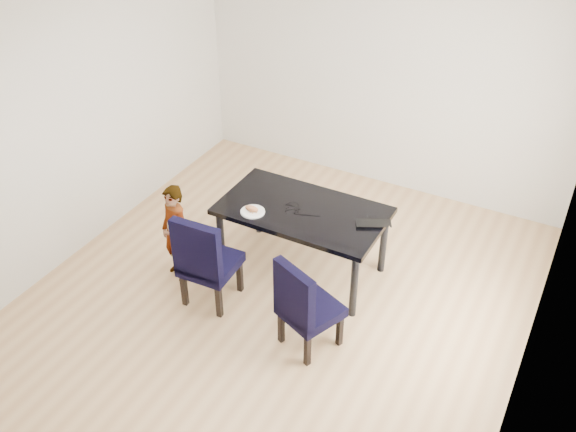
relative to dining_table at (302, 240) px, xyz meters
The scene contains 14 objects.
floor 0.63m from the dining_table, 90.00° to the right, with size 4.50×5.00×0.01m, color tan.
ceiling 2.38m from the dining_table, 90.00° to the right, with size 4.50×5.00×0.01m, color white.
wall_back 2.23m from the dining_table, 90.00° to the left, with size 4.50×0.01×2.70m, color silver.
wall_front 3.16m from the dining_table, 90.00° to the right, with size 4.50×0.01×2.70m, color silver.
wall_left 2.51m from the dining_table, 167.50° to the right, with size 0.01×5.00×2.70m, color silver.
wall_right 2.51m from the dining_table, 12.50° to the right, with size 0.01×5.00×2.70m, color white.
dining_table is the anchor object (origin of this frame).
chair_left 0.97m from the dining_table, 125.96° to the right, with size 0.48×0.50×1.00m, color black.
chair_right 1.03m from the dining_table, 58.74° to the right, with size 0.45×0.47×0.94m, color black.
child 1.25m from the dining_table, 148.31° to the right, with size 0.38×0.25×1.03m, color orange.
plate 0.61m from the dining_table, 144.91° to the right, with size 0.23×0.23×0.01m, color white.
sandwich 0.64m from the dining_table, 145.25° to the right, with size 0.14×0.07×0.06m, color #AA653C.
laptop 0.79m from the dining_table, ahead, with size 0.33×0.21×0.03m, color black.
cable_tangle 0.40m from the dining_table, 125.94° to the right, with size 0.13×0.13×0.01m, color black.
Camera 1 is at (2.27, -4.06, 4.22)m, focal length 40.00 mm.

